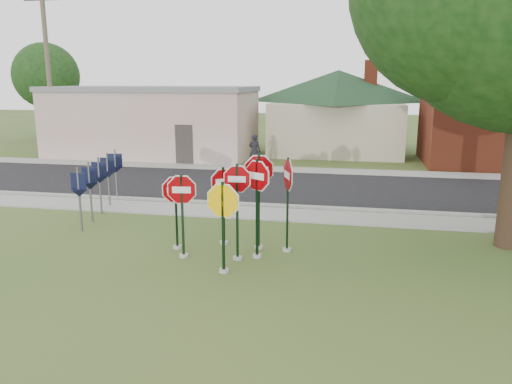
% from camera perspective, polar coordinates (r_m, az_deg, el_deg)
% --- Properties ---
extents(ground, '(120.00, 120.00, 0.00)m').
position_cam_1_polar(ground, '(12.29, -4.58, -9.16)').
color(ground, '#324F1D').
rests_on(ground, ground).
extents(sidewalk_near, '(60.00, 1.60, 0.06)m').
position_cam_1_polar(sidewalk_near, '(17.37, 0.32, -2.46)').
color(sidewalk_near, gray).
rests_on(sidewalk_near, ground).
extents(road, '(60.00, 7.00, 0.04)m').
position_cam_1_polar(road, '(21.68, 2.57, 0.56)').
color(road, black).
rests_on(road, ground).
extents(sidewalk_far, '(60.00, 1.60, 0.06)m').
position_cam_1_polar(sidewalk_far, '(25.86, 4.01, 2.54)').
color(sidewalk_far, gray).
rests_on(sidewalk_far, ground).
extents(curb, '(60.00, 0.20, 0.14)m').
position_cam_1_polar(curb, '(18.31, 0.91, -1.54)').
color(curb, gray).
rests_on(curb, ground).
extents(stop_sign_center, '(0.98, 0.24, 2.62)m').
position_cam_1_polar(stop_sign_center, '(12.64, -2.16, -0.85)').
color(stop_sign_center, '#9C9991').
rests_on(stop_sign_center, ground).
extents(stop_sign_yellow, '(1.14, 0.24, 2.36)m').
position_cam_1_polar(stop_sign_yellow, '(11.84, -3.79, -2.64)').
color(stop_sign_yellow, '#9C9991').
rests_on(stop_sign_yellow, ground).
extents(stop_sign_left, '(1.04, 0.24, 2.34)m').
position_cam_1_polar(stop_sign_left, '(12.99, -8.44, -1.43)').
color(stop_sign_left, '#9C9991').
rests_on(stop_sign_left, ground).
extents(stop_sign_right, '(0.95, 0.57, 2.73)m').
position_cam_1_polar(stop_sign_right, '(12.76, 0.13, -0.20)').
color(stop_sign_right, '#9C9991').
rests_on(stop_sign_right, ground).
extents(stop_sign_back_right, '(1.09, 0.24, 2.77)m').
position_cam_1_polar(stop_sign_back_right, '(13.43, 0.33, 0.58)').
color(stop_sign_back_right, '#9C9991').
rests_on(stop_sign_back_right, ground).
extents(stop_sign_back_left, '(0.83, 0.55, 2.31)m').
position_cam_1_polar(stop_sign_back_left, '(13.95, -3.75, -0.50)').
color(stop_sign_back_left, '#9C9991').
rests_on(stop_sign_back_left, ground).
extents(stop_sign_far_right, '(0.43, 1.10, 2.70)m').
position_cam_1_polar(stop_sign_far_right, '(13.27, 3.64, 0.24)').
color(stop_sign_far_right, '#9C9991').
rests_on(stop_sign_far_right, ground).
extents(stop_sign_far_left, '(0.89, 0.50, 2.18)m').
position_cam_1_polar(stop_sign_far_left, '(13.72, -9.14, -1.25)').
color(stop_sign_far_left, '#9C9991').
rests_on(stop_sign_far_left, ground).
extents(route_sign_row, '(1.43, 4.63, 2.00)m').
position_cam_1_polar(route_sign_row, '(17.99, -17.45, 1.38)').
color(route_sign_row, '#59595E').
rests_on(route_sign_row, ground).
extents(building_stucco, '(12.20, 6.20, 4.20)m').
position_cam_1_polar(building_stucco, '(31.50, -11.66, 8.01)').
color(building_stucco, beige).
rests_on(building_stucco, ground).
extents(building_house, '(11.60, 11.60, 6.20)m').
position_cam_1_polar(building_house, '(33.00, 9.35, 10.90)').
color(building_house, '#B4AA8F').
rests_on(building_house, ground).
extents(utility_pole_near, '(2.20, 0.26, 9.50)m').
position_cam_1_polar(utility_pole_near, '(31.29, -22.62, 12.45)').
color(utility_pole_near, '#4C4132').
rests_on(utility_pole_near, ground).
extents(bg_tree_left, '(4.90, 4.90, 7.35)m').
position_cam_1_polar(bg_tree_left, '(41.94, -22.86, 12.12)').
color(bg_tree_left, black).
rests_on(bg_tree_left, ground).
extents(pedestrian, '(0.70, 0.52, 1.76)m').
position_cam_1_polar(pedestrian, '(26.24, -0.14, 4.72)').
color(pedestrian, black).
rests_on(pedestrian, sidewalk_far).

